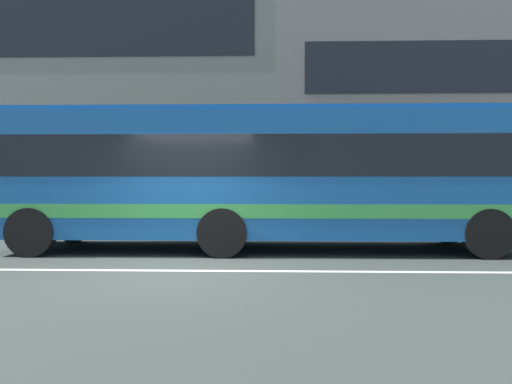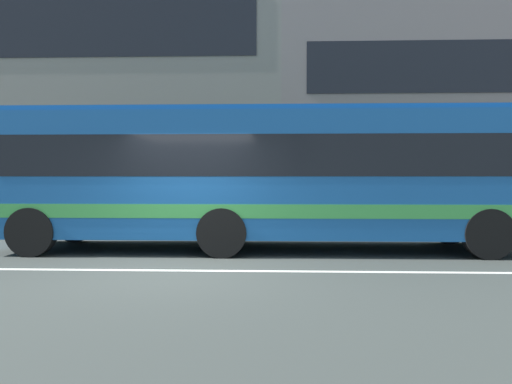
{
  "view_description": "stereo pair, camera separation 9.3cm",
  "coord_description": "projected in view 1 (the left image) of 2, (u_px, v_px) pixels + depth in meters",
  "views": [
    {
      "loc": [
        1.65,
        -8.55,
        1.63
      ],
      "look_at": [
        1.31,
        2.44,
        1.29
      ],
      "focal_mm": 35.18,
      "sensor_mm": 36.0,
      "label": 1
    },
    {
      "loc": [
        1.74,
        -8.55,
        1.63
      ],
      "look_at": [
        1.31,
        2.44,
        1.29
      ],
      "focal_mm": 35.18,
      "sensor_mm": 36.0,
      "label": 2
    }
  ],
  "objects": [
    {
      "name": "transit_bus",
      "position": [
        258.0,
        173.0,
        11.12
      ],
      "size": [
        11.18,
        2.59,
        3.09
      ],
      "color": "#174F91",
      "rests_on": "ground_plane"
    },
    {
      "name": "ground_plane",
      "position": [
        176.0,
        271.0,
        8.64
      ],
      "size": [
        160.0,
        160.0,
        0.0
      ],
      "primitive_type": "plane",
      "color": "#393E3A"
    },
    {
      "name": "hedge_row_far",
      "position": [
        192.0,
        218.0,
        15.17
      ],
      "size": [
        22.63,
        1.1,
        0.72
      ],
      "primitive_type": "cube",
      "color": "#1D4E1A",
      "rests_on": "ground_plane"
    },
    {
      "name": "apartment_block_left",
      "position": [
        27.0,
        73.0,
        24.4
      ],
      "size": [
        24.49,
        8.8,
        13.31
      ],
      "color": "gray",
      "rests_on": "ground_plane"
    },
    {
      "name": "lane_centre_line",
      "position": [
        176.0,
        271.0,
        8.64
      ],
      "size": [
        60.0,
        0.16,
        0.01
      ],
      "primitive_type": "cube",
      "color": "silver",
      "rests_on": "ground_plane"
    }
  ]
}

